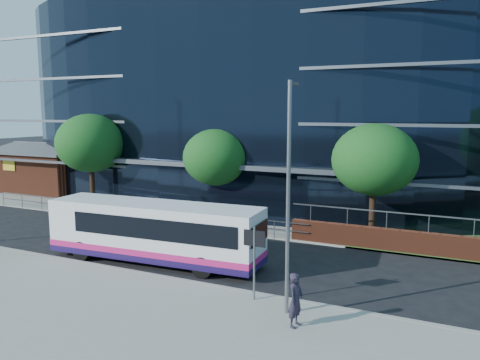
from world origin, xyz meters
The scene contains 16 objects.
ground centered at (0.00, 0.00, 0.00)m, with size 200.00×200.00×0.00m, color black.
pavement_near centered at (0.00, -5.00, 0.07)m, with size 80.00×8.00×0.15m, color gray.
kerb centered at (0.00, -1.00, 0.08)m, with size 80.00×0.25×0.16m, color gray.
yellow_line_outer centered at (0.00, -0.80, 0.01)m, with size 80.00×0.08×0.01m, color gold.
yellow_line_inner centered at (0.00, -0.65, 0.01)m, with size 80.00×0.08×0.01m, color gold.
far_forecourt centered at (-6.00, 11.00, 0.05)m, with size 50.00×8.00×0.10m, color gray.
glass_office centered at (-4.00, 20.85, 8.00)m, with size 44.00×23.10×16.00m.
brick_pavilion centered at (-22.00, 13.50, 1.94)m, with size 8.60×6.66×4.40m.
guard_railings centered at (-8.00, 7.00, 0.82)m, with size 24.00×0.05×1.10m.
street_sign centered at (4.50, -1.59, 2.15)m, with size 0.85×0.09×2.80m.
tree_far_a centered at (-13.00, 9.00, 4.86)m, with size 4.95×4.95×6.98m.
tree_far_b centered at (-3.00, 9.50, 4.21)m, with size 4.29×4.29×6.05m.
tree_far_c centered at (7.00, 9.00, 4.54)m, with size 4.62×4.62×6.51m.
streetlight_east centered at (6.00, -2.17, 4.44)m, with size 0.15×0.77×8.00m.
city_bus centered at (-1.61, 0.81, 1.52)m, with size 10.69×3.03×2.86m.
pedestrian centered at (6.61, -3.05, 1.05)m, with size 0.66×0.43×1.81m, color #241E2E.
Camera 1 is at (11.13, -16.93, 7.13)m, focal length 35.00 mm.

